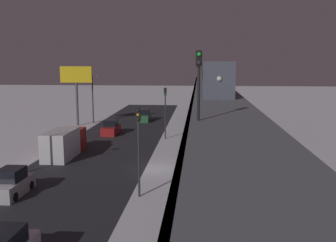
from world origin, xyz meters
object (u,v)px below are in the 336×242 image
(sedan_red, at_px, (111,128))
(subway_train, at_px, (212,73))
(rail_signal, at_px, (199,73))
(sedan_green, at_px, (144,116))
(sedan_silver, at_px, (12,184))
(box_truck, at_px, (64,143))
(commercial_billboard, at_px, (76,80))
(traffic_light_near, at_px, (139,139))
(traffic_light_mid, at_px, (165,106))

(sedan_red, bearing_deg, subway_train, -166.07)
(subway_train, height_order, rail_signal, rail_signal)
(sedan_green, xyz_separation_m, sedan_red, (2.80, 11.61, 0.00))
(sedan_silver, relative_size, sedan_red, 0.96)
(subway_train, bearing_deg, sedan_silver, 60.55)
(box_truck, distance_m, commercial_billboard, 20.03)
(sedan_green, relative_size, traffic_light_near, 0.66)
(rail_signal, xyz_separation_m, traffic_light_mid, (4.17, -24.94, -4.74))
(rail_signal, xyz_separation_m, box_truck, (13.67, -15.24, -7.59))
(sedan_silver, xyz_separation_m, sedan_green, (-4.60, -35.29, 0.01))
(rail_signal, relative_size, sedan_red, 0.93)
(sedan_silver, xyz_separation_m, box_truck, (0.20, -11.53, 0.56))
(sedan_silver, bearing_deg, rail_signal, 164.60)
(subway_train, xyz_separation_m, sedan_red, (13.46, 3.34, -7.20))
(commercial_billboard, bearing_deg, sedan_red, 135.56)
(rail_signal, bearing_deg, commercial_billboard, -61.61)
(sedan_silver, xyz_separation_m, traffic_light_near, (-9.30, -0.39, 3.41))
(rail_signal, distance_m, box_truck, 21.84)
(rail_signal, relative_size, box_truck, 0.54)
(subway_train, bearing_deg, traffic_light_near, 77.39)
(sedan_green, relative_size, traffic_light_mid, 0.66)
(rail_signal, bearing_deg, traffic_light_mid, -80.50)
(sedan_green, distance_m, sedan_red, 11.94)
(box_truck, xyz_separation_m, commercial_billboard, (4.67, -18.69, 5.48))
(sedan_silver, height_order, commercial_billboard, commercial_billboard)
(traffic_light_mid, bearing_deg, traffic_light_near, 90.00)
(subway_train, relative_size, sedan_green, 8.74)
(sedan_red, bearing_deg, traffic_light_mid, 161.87)
(rail_signal, distance_m, commercial_billboard, 38.63)
(sedan_red, distance_m, traffic_light_mid, 8.59)
(traffic_light_near, height_order, commercial_billboard, commercial_billboard)
(traffic_light_mid, distance_m, commercial_billboard, 16.99)
(rail_signal, height_order, traffic_light_mid, rail_signal)
(commercial_billboard, bearing_deg, subway_train, 170.96)
(traffic_light_near, bearing_deg, sedan_green, -82.33)
(sedan_silver, height_order, sedan_red, same)
(traffic_light_mid, bearing_deg, sedan_green, -71.52)
(subway_train, relative_size, box_truck, 4.98)
(sedan_green, relative_size, sedan_red, 0.98)
(commercial_billboard, bearing_deg, traffic_light_mid, 147.59)
(sedan_silver, xyz_separation_m, traffic_light_mid, (-9.30, -21.23, 3.41))
(subway_train, height_order, box_truck, subway_train)
(sedan_silver, relative_size, box_truck, 0.56)
(traffic_light_mid, bearing_deg, box_truck, 45.58)
(box_truck, bearing_deg, rail_signal, 131.89)
(box_truck, bearing_deg, subway_train, -134.94)
(sedan_red, xyz_separation_m, commercial_billboard, (6.67, -6.54, 6.03))
(sedan_green, bearing_deg, traffic_light_mid, -71.52)
(rail_signal, height_order, sedan_green, rail_signal)
(subway_train, bearing_deg, sedan_green, -37.81)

